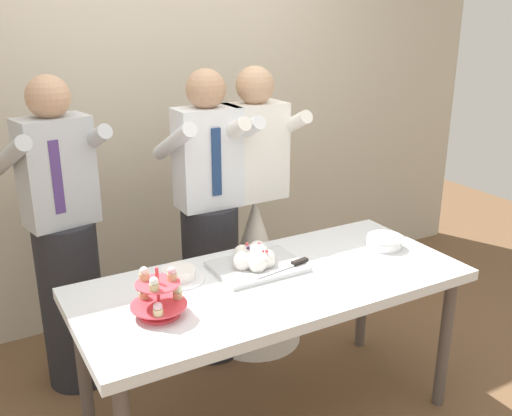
% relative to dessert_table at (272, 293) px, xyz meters
% --- Properties ---
extents(rear_wall, '(5.20, 0.10, 2.90)m').
position_rel_dessert_table_xyz_m(rear_wall, '(0.00, 1.45, 0.75)').
color(rear_wall, beige).
rests_on(rear_wall, ground_plane).
extents(dessert_table, '(1.80, 0.80, 0.78)m').
position_rel_dessert_table_xyz_m(dessert_table, '(0.00, 0.00, 0.00)').
color(dessert_table, silver).
rests_on(dessert_table, ground_plane).
extents(cupcake_stand, '(0.23, 0.23, 0.21)m').
position_rel_dessert_table_xyz_m(cupcake_stand, '(-0.57, -0.05, 0.15)').
color(cupcake_stand, '#D83F4C').
rests_on(cupcake_stand, dessert_table).
extents(main_cake_tray, '(0.43, 0.31, 0.12)m').
position_rel_dessert_table_xyz_m(main_cake_tray, '(-0.01, 0.14, 0.12)').
color(main_cake_tray, silver).
rests_on(main_cake_tray, dessert_table).
extents(plate_stack, '(0.18, 0.18, 0.07)m').
position_rel_dessert_table_xyz_m(plate_stack, '(0.69, 0.03, 0.11)').
color(plate_stack, white).
rests_on(plate_stack, dessert_table).
extents(round_cake, '(0.24, 0.24, 0.06)m').
position_rel_dessert_table_xyz_m(round_cake, '(-0.38, 0.20, 0.10)').
color(round_cake, white).
rests_on(round_cake, dessert_table).
extents(person_groom, '(0.46, 0.49, 1.66)m').
position_rel_dessert_table_xyz_m(person_groom, '(0.01, 0.70, 0.05)').
color(person_groom, '#232328').
rests_on(person_groom, ground_plane).
extents(person_bride, '(0.56, 0.56, 1.66)m').
position_rel_dessert_table_xyz_m(person_bride, '(0.30, 0.70, -0.12)').
color(person_bride, white).
rests_on(person_bride, ground_plane).
extents(person_guest, '(0.54, 0.57, 1.66)m').
position_rel_dessert_table_xyz_m(person_guest, '(-0.75, 0.81, 0.05)').
color(person_guest, '#232328').
rests_on(person_guest, ground_plane).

